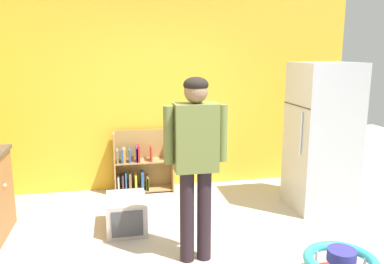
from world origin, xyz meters
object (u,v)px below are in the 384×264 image
standing_person (196,153)px  pet_carrier (126,213)px  refrigerator (322,137)px  bookshelf (140,166)px

standing_person → pet_carrier: size_ratio=3.06×
refrigerator → standing_person: 2.00m
bookshelf → pet_carrier: bookshelf is taller
refrigerator → pet_carrier: (-2.37, -0.18, -0.71)m
standing_person → pet_carrier: (-0.61, 0.76, -0.84)m
refrigerator → bookshelf: bearing=155.2°
standing_person → pet_carrier: bearing=128.6°
pet_carrier → refrigerator: bearing=4.4°
bookshelf → pet_carrier: bearing=-101.2°
refrigerator → bookshelf: refrigerator is taller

